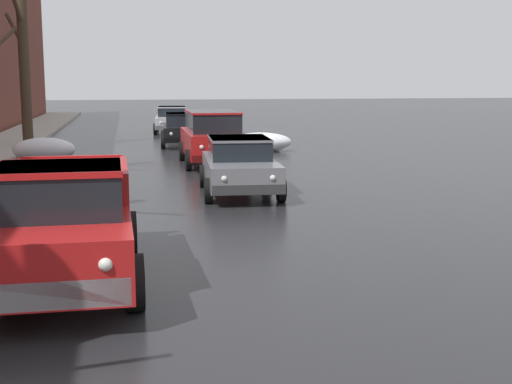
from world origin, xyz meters
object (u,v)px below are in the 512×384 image
sedan_black_parked_far_down_block (184,128)px  sedan_grey_parked_kerbside_close (239,164)px  pickup_truck_red_approaching_near_lane (64,223)px  suv_red_parked_kerbside_mid (212,136)px  bare_tree_far_down_block (24,55)px  sedan_silver_queued_behind_truck (172,119)px

sedan_black_parked_far_down_block → sedan_grey_parked_kerbside_close: bearing=-88.6°
pickup_truck_red_approaching_near_lane → sedan_black_parked_far_down_block: (3.33, 20.69, -0.13)m
suv_red_parked_kerbside_mid → pickup_truck_red_approaching_near_lane: bearing=-105.3°
pickup_truck_red_approaching_near_lane → bare_tree_far_down_block: bearing=98.8°
pickup_truck_red_approaching_near_lane → sedan_black_parked_far_down_block: 20.96m
bare_tree_far_down_block → suv_red_parked_kerbside_mid: bare_tree_far_down_block is taller
bare_tree_far_down_block → suv_red_parked_kerbside_mid: 10.27m
sedan_grey_parked_kerbside_close → sedan_silver_queued_behind_truck: same height
sedan_black_parked_far_down_block → suv_red_parked_kerbside_mid: bearing=-86.9°
sedan_black_parked_far_down_block → sedan_silver_queued_behind_truck: same height
bare_tree_far_down_block → pickup_truck_red_approaching_near_lane: size_ratio=1.55×
bare_tree_far_down_block → suv_red_parked_kerbside_mid: (6.90, -7.04, -2.87)m
pickup_truck_red_approaching_near_lane → sedan_black_parked_far_down_block: pickup_truck_red_approaching_near_lane is taller
suv_red_parked_kerbside_mid → sedan_silver_queued_behind_truck: suv_red_parked_kerbside_mid is taller
suv_red_parked_kerbside_mid → sedan_silver_queued_behind_truck: bearing=91.5°
bare_tree_far_down_block → sedan_black_parked_far_down_block: bearing=0.5°
bare_tree_far_down_block → sedan_silver_queued_behind_truck: bare_tree_far_down_block is taller
suv_red_parked_kerbside_mid → bare_tree_far_down_block: bearing=134.4°
bare_tree_far_down_block → sedan_grey_parked_kerbside_close: (6.84, -13.23, -3.11)m
suv_red_parked_kerbside_mid → sedan_black_parked_far_down_block: 7.12m
sedan_black_parked_far_down_block → sedan_silver_queued_behind_truck: size_ratio=0.97×
bare_tree_far_down_block → sedan_silver_queued_behind_truck: 10.58m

